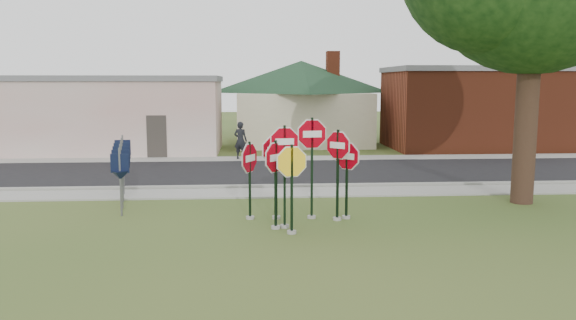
{
  "coord_description": "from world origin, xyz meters",
  "views": [
    {
      "loc": [
        -1.22,
        -13.74,
        3.87
      ],
      "look_at": [
        -0.18,
        2.0,
        1.67
      ],
      "focal_mm": 35.0,
      "sensor_mm": 36.0,
      "label": 1
    }
  ],
  "objects": [
    {
      "name": "route_sign_row",
      "position": [
        -5.4,
        4.5,
        1.22
      ],
      "size": [
        1.43,
        4.63,
        2.0
      ],
      "color": "#59595E",
      "rests_on": "ground"
    },
    {
      "name": "sidewalk_near",
      "position": [
        0.0,
        5.5,
        0.03
      ],
      "size": [
        60.0,
        1.6,
        0.06
      ],
      "primitive_type": "cube",
      "color": "gray",
      "rests_on": "ground"
    },
    {
      "name": "stop_sign_yellow",
      "position": [
        -0.2,
        0.26,
        1.48
      ],
      "size": [
        1.08,
        0.27,
        2.42
      ],
      "color": "gray",
      "rests_on": "ground"
    },
    {
      "name": "pedestrian",
      "position": [
        -1.74,
        14.07,
        1.0
      ],
      "size": [
        0.8,
        0.67,
        1.87
      ],
      "primitive_type": "imported",
      "rotation": [
        0.0,
        0.0,
        2.75
      ],
      "color": "black",
      "rests_on": "sidewalk_far"
    },
    {
      "name": "stop_sign_right",
      "position": [
        1.19,
        1.59,
        1.68
      ],
      "size": [
        0.78,
        0.79,
        2.68
      ],
      "color": "gray",
      "rests_on": "ground"
    },
    {
      "name": "stop_sign_left",
      "position": [
        -0.58,
        0.77,
        1.54
      ],
      "size": [
        0.75,
        0.86,
        2.48
      ],
      "color": "gray",
      "rests_on": "ground"
    },
    {
      "name": "building_brick",
      "position": [
        12.0,
        18.5,
        2.4
      ],
      "size": [
        10.2,
        6.2,
        4.75
      ],
      "color": "maroon",
      "rests_on": "ground"
    },
    {
      "name": "curb",
      "position": [
        0.0,
        6.5,
        0.07
      ],
      "size": [
        60.0,
        0.2,
        0.14
      ],
      "primitive_type": "cube",
      "color": "gray",
      "rests_on": "ground"
    },
    {
      "name": "ground",
      "position": [
        0.0,
        0.0,
        0.0
      ],
      "size": [
        120.0,
        120.0,
        0.0
      ],
      "primitive_type": "plane",
      "color": "#38541F",
      "rests_on": "ground"
    },
    {
      "name": "stop_sign_far_left",
      "position": [
        -1.27,
        1.9,
        1.43
      ],
      "size": [
        0.57,
        1.04,
        2.34
      ],
      "color": "gray",
      "rests_on": "ground"
    },
    {
      "name": "bg_tree_right",
      "position": [
        22.0,
        26.0,
        5.58
      ],
      "size": [
        5.6,
        5.6,
        8.4
      ],
      "color": "black",
      "rests_on": "ground"
    },
    {
      "name": "building_stucco",
      "position": [
        -9.0,
        18.0,
        2.15
      ],
      "size": [
        12.2,
        6.2,
        4.2
      ],
      "color": "beige",
      "rests_on": "ground"
    },
    {
      "name": "building_house",
      "position": [
        2.0,
        22.0,
        3.65
      ],
      "size": [
        11.6,
        11.6,
        6.2
      ],
      "color": "beige",
      "rests_on": "ground"
    },
    {
      "name": "stop_sign_far_right",
      "position": [
        1.48,
        1.77,
        1.44
      ],
      "size": [
        0.82,
        0.75,
        2.35
      ],
      "color": "gray",
      "rests_on": "ground"
    },
    {
      "name": "stop_sign_back_right",
      "position": [
        0.49,
        1.85,
        1.94
      ],
      "size": [
        1.16,
        0.24,
        3.01
      ],
      "color": "gray",
      "rests_on": "ground"
    },
    {
      "name": "road",
      "position": [
        0.0,
        10.0,
        0.02
      ],
      "size": [
        60.0,
        7.0,
        0.04
      ],
      "primitive_type": "cube",
      "color": "black",
      "rests_on": "ground"
    },
    {
      "name": "sidewalk_far",
      "position": [
        0.0,
        14.3,
        0.03
      ],
      "size": [
        60.0,
        1.6,
        0.06
      ],
      "primitive_type": "cube",
      "color": "gray",
      "rests_on": "ground"
    },
    {
      "name": "stop_sign_back_left",
      "position": [
        -0.52,
        1.89,
        1.6
      ],
      "size": [
        1.11,
        0.33,
        2.56
      ],
      "color": "gray",
      "rests_on": "ground"
    },
    {
      "name": "stop_sign_center",
      "position": [
        -0.34,
        0.86,
        1.8
      ],
      "size": [
        1.07,
        0.24,
        2.86
      ],
      "color": "gray",
      "rests_on": "ground"
    }
  ]
}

